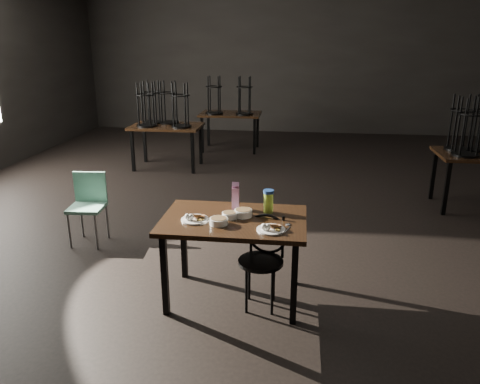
# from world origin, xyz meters

# --- Properties ---
(room) EXTENTS (12.00, 12.04, 3.22)m
(room) POSITION_xyz_m (-0.06, 0.01, 2.33)
(room) COLOR black
(room) RESTS_ON ground
(main_table) EXTENTS (1.20, 0.80, 0.75)m
(main_table) POSITION_xyz_m (-0.37, -1.78, 0.67)
(main_table) COLOR black
(main_table) RESTS_ON ground
(plate_left) EXTENTS (0.23, 0.23, 0.07)m
(plate_left) POSITION_xyz_m (-0.68, -1.87, 0.77)
(plate_left) COLOR white
(plate_left) RESTS_ON main_table
(plate_right) EXTENTS (0.23, 0.23, 0.07)m
(plate_right) POSITION_xyz_m (-0.04, -2.00, 0.77)
(plate_right) COLOR white
(plate_right) RESTS_ON main_table
(bowl_near) EXTENTS (0.13, 0.13, 0.05)m
(bowl_near) POSITION_xyz_m (-0.40, -1.78, 0.78)
(bowl_near) COLOR white
(bowl_near) RESTS_ON main_table
(bowl_far) EXTENTS (0.15, 0.15, 0.06)m
(bowl_far) POSITION_xyz_m (-0.29, -1.73, 0.78)
(bowl_far) COLOR white
(bowl_far) RESTS_ON main_table
(bowl_big) EXTENTS (0.15, 0.15, 0.05)m
(bowl_big) POSITION_xyz_m (-0.47, -1.93, 0.78)
(bowl_big) COLOR white
(bowl_big) RESTS_ON main_table
(juice_carton) EXTENTS (0.06, 0.06, 0.24)m
(juice_carton) POSITION_xyz_m (-0.38, -1.54, 0.86)
(juice_carton) COLOR #891966
(juice_carton) RESTS_ON main_table
(water_bottle) EXTENTS (0.09, 0.09, 0.20)m
(water_bottle) POSITION_xyz_m (-0.09, -1.61, 0.85)
(water_bottle) COLOR #A4CD3C
(water_bottle) RESTS_ON main_table
(spoon) EXTENTS (0.05, 0.19, 0.01)m
(spoon) POSITION_xyz_m (0.09, -1.88, 0.75)
(spoon) COLOR silver
(spoon) RESTS_ON main_table
(bentwood_chair) EXTENTS (0.40, 0.39, 0.79)m
(bentwood_chair) POSITION_xyz_m (-0.11, -1.84, 0.47)
(bentwood_chair) COLOR black
(bentwood_chair) RESTS_ON ground
(school_chair) EXTENTS (0.39, 0.39, 0.78)m
(school_chair) POSITION_xyz_m (-2.13, -0.78, 0.47)
(school_chair) COLOR #75B79D
(school_chair) RESTS_ON ground
(bg_table_left) EXTENTS (1.20, 0.80, 1.48)m
(bg_table_left) POSITION_xyz_m (-2.16, 2.40, 0.80)
(bg_table_left) COLOR black
(bg_table_left) RESTS_ON ground
(bg_table_far) EXTENTS (1.20, 0.80, 1.48)m
(bg_table_far) POSITION_xyz_m (-1.25, 3.86, 0.75)
(bg_table_far) COLOR black
(bg_table_far) RESTS_ON ground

